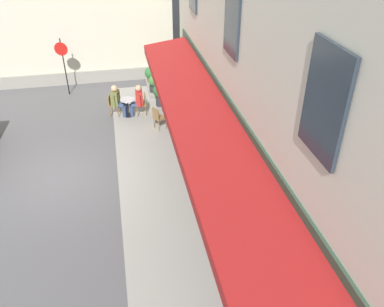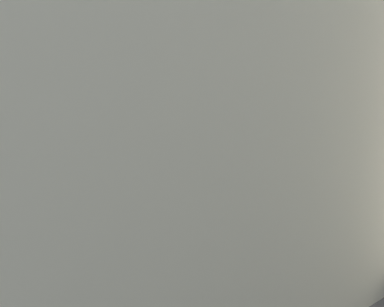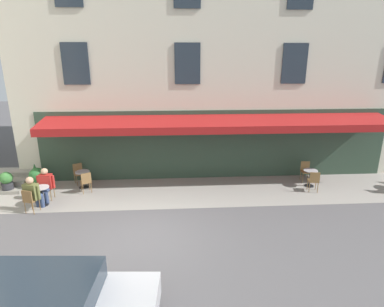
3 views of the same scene
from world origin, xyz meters
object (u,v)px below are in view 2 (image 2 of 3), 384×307
object	(u,v)px
seated_patron_in_red	(365,210)
potted_plant_under_sign	(367,247)
cafe_chair_wicker_near_door	(163,151)
cafe_table_streetside	(128,141)
cafe_chair_wicker_corner_left	(139,153)
cafe_chair_wicker_facing_street	(137,141)
cafe_table_far_end	(304,215)
cafe_table_near_entrance	(151,153)
cafe_chair_wicker_corner_right	(300,221)
cafe_chair_wicker_by_window	(308,206)
cafe_chair_wicker_under_awning	(360,217)
cafe_table_mid_terrace	(373,214)
cafe_chair_wicker_kerbside	(118,140)
potted_plant_entrance_right	(369,232)

from	to	relation	value
seated_patron_in_red	potted_plant_under_sign	xyz separation A→B (m)	(1.07, -1.66, -0.22)
cafe_chair_wicker_near_door	cafe_table_streetside	size ratio (longest dim) A/B	1.21
cafe_chair_wicker_corner_left	cafe_chair_wicker_facing_street	world-z (taller)	same
seated_patron_in_red	cafe_table_far_end	bearing A→B (deg)	-131.65
cafe_table_near_entrance	cafe_chair_wicker_facing_street	distance (m)	3.48
cafe_table_streetside	cafe_chair_wicker_corner_right	distance (m)	14.22
cafe_chair_wicker_near_door	potted_plant_under_sign	world-z (taller)	potted_plant_under_sign
cafe_table_far_end	cafe_chair_wicker_by_window	xyz separation A→B (m)	(-0.29, 0.56, 0.06)
cafe_table_far_end	potted_plant_under_sign	size ratio (longest dim) A/B	0.74
cafe_table_streetside	cafe_chair_wicker_corner_right	size ratio (longest dim) A/B	0.82
cafe_table_near_entrance	cafe_chair_wicker_facing_street	xyz separation A→B (m)	(-3.36, 0.92, 0.06)
potted_plant_under_sign	cafe_chair_wicker_near_door	bearing A→B (deg)	172.76
potted_plant_under_sign	seated_patron_in_red	bearing A→B (deg)	122.93
cafe_chair_wicker_facing_street	cafe_table_far_end	distance (m)	13.34
cafe_chair_wicker_under_awning	cafe_chair_wicker_by_window	size ratio (longest dim) A/B	1.00
cafe_chair_wicker_by_window	seated_patron_in_red	world-z (taller)	seated_patron_in_red
cafe_chair_wicker_by_window	potted_plant_under_sign	size ratio (longest dim) A/B	0.90
cafe_chair_wicker_under_awning	cafe_chair_wicker_corner_right	bearing A→B (deg)	-115.99
cafe_table_mid_terrace	cafe_chair_wicker_under_awning	world-z (taller)	cafe_chair_wicker_under_awning
cafe_chair_wicker_corner_left	cafe_chair_wicker_by_window	xyz separation A→B (m)	(9.68, 0.73, 0.00)
cafe_chair_wicker_under_awning	cafe_chair_wicker_kerbside	size ratio (longest dim) A/B	1.00
cafe_chair_wicker_near_door	cafe_chair_wicker_by_window	world-z (taller)	same
cafe_chair_wicker_near_door	cafe_table_far_end	size ratio (longest dim) A/B	1.21
cafe_chair_wicker_corner_left	cafe_chair_wicker_facing_street	bearing A→B (deg)	154.81
cafe_chair_wicker_kerbside	cafe_chair_wicker_corner_right	distance (m)	14.63
cafe_table_mid_terrace	cafe_chair_wicker_by_window	xyz separation A→B (m)	(-1.38, -1.08, 0.06)
cafe_chair_wicker_corner_left	cafe_table_mid_terrace	bearing A→B (deg)	9.28
potted_plant_entrance_right	cafe_chair_wicker_near_door	bearing A→B (deg)	175.58
cafe_chair_wicker_kerbside	potted_plant_entrance_right	bearing A→B (deg)	-1.52
cafe_table_near_entrance	cafe_chair_wicker_near_door	distance (m)	0.63
cafe_table_near_entrance	cafe_chair_wicker_kerbside	distance (m)	4.35
cafe_table_far_end	cafe_chair_wicker_by_window	distance (m)	0.63
cafe_table_near_entrance	cafe_table_streetside	world-z (taller)	same
cafe_chair_wicker_near_door	cafe_chair_wicker_facing_street	distance (m)	3.49
cafe_chair_wicker_near_door	cafe_chair_wicker_under_awning	distance (m)	10.87
cafe_chair_wicker_near_door	cafe_table_streetside	world-z (taller)	cafe_chair_wicker_near_door
potted_plant_under_sign	cafe_chair_wicker_corner_left	bearing A→B (deg)	178.73
cafe_chair_wicker_by_window	seated_patron_in_red	bearing A→B (deg)	25.67
cafe_chair_wicker_kerbside	cafe_chair_wicker_corner_left	bearing A→B (deg)	-10.27
cafe_chair_wicker_facing_street	cafe_chair_wicker_by_window	world-z (taller)	same
seated_patron_in_red	cafe_chair_wicker_facing_street	bearing A→B (deg)	179.36
cafe_chair_wicker_by_window	cafe_chair_wicker_kerbside	bearing A→B (deg)	179.81
cafe_chair_wicker_corner_left	cafe_chair_wicker_corner_right	distance (m)	10.30
cafe_chair_wicker_near_door	cafe_chair_wicker_kerbside	size ratio (longest dim) A/B	1.00
cafe_table_mid_terrace	cafe_chair_wicker_corner_right	bearing A→B (deg)	-109.41
cafe_table_near_entrance	cafe_chair_wicker_corner_left	bearing A→B (deg)	-95.11
cafe_chair_wicker_near_door	seated_patron_in_red	distance (m)	10.88
cafe_table_streetside	cafe_table_far_end	size ratio (longest dim) A/B	1.00
cafe_table_near_entrance	cafe_table_far_end	size ratio (longest dim) A/B	1.00
cafe_chair_wicker_corner_right	seated_patron_in_red	world-z (taller)	seated_patron_in_red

